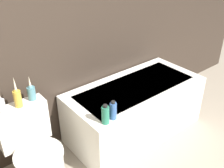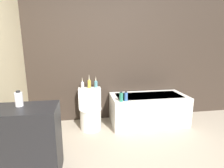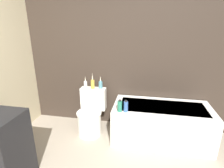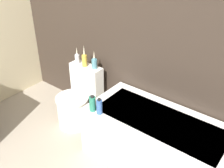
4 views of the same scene
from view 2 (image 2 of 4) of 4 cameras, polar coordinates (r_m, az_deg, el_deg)
name	(u,v)px [view 2 (image 2 of 4)]	position (r m, az deg, el deg)	size (l,w,h in m)	color
wall_back_tiled	(103,57)	(3.56, -2.83, 8.79)	(6.40, 0.06, 2.60)	#332821
bathtub	(148,109)	(3.58, 11.71, -7.99)	(1.47, 0.71, 0.57)	white
toilet	(90,112)	(3.37, -7.09, -8.99)	(0.43, 0.55, 0.73)	white
vanity_counter	(26,143)	(2.36, -26.36, -16.84)	(0.76, 0.46, 0.86)	black
soap_bottle_glass	(19,99)	(2.24, -28.13, -4.35)	(0.08, 0.08, 0.18)	silver
vase_gold	(82,84)	(3.39, -9.62, -0.16)	(0.06, 0.06, 0.21)	silver
vase_silver	(89,83)	(3.38, -7.44, 0.22)	(0.06, 0.06, 0.27)	gold
vase_bronze	(96,84)	(3.42, -5.29, 0.15)	(0.07, 0.07, 0.22)	teal
shampoo_bottle_tall	(121,97)	(3.04, 3.03, -4.21)	(0.07, 0.07, 0.18)	#267259
shampoo_bottle_short	(126,97)	(3.07, 4.59, -4.12)	(0.06, 0.06, 0.18)	#335999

